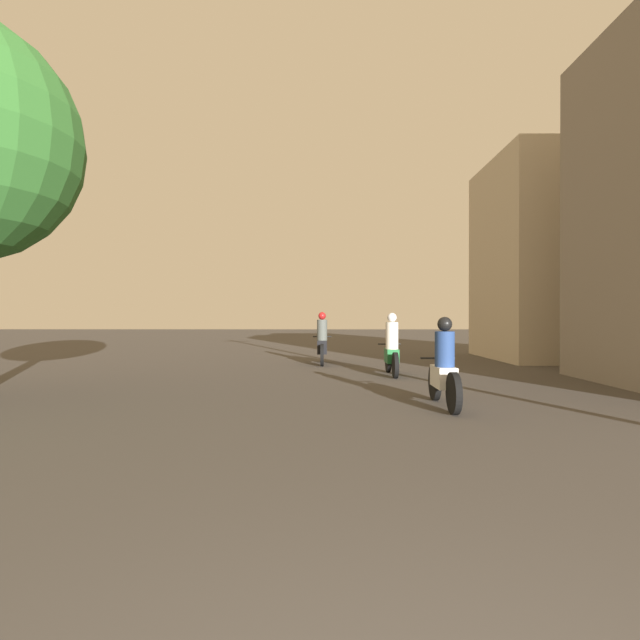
{
  "coord_description": "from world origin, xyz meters",
  "views": [
    {
      "loc": [
        -0.38,
        -0.88,
        1.49
      ],
      "look_at": [
        -0.53,
        17.12,
        1.38
      ],
      "focal_mm": 28.0,
      "sensor_mm": 36.0,
      "label": 1
    }
  ],
  "objects": [
    {
      "name": "motorcycle_white",
      "position": [
        1.6,
        7.36,
        0.61
      ],
      "size": [
        0.6,
        1.96,
        1.49
      ],
      "rotation": [
        0.0,
        0.0,
        0.08
      ],
      "color": "black",
      "rests_on": "ground_plane"
    },
    {
      "name": "motorcycle_green",
      "position": [
        1.35,
        11.89,
        0.64
      ],
      "size": [
        0.6,
        1.98,
        1.6
      ],
      "rotation": [
        0.0,
        0.0,
        0.05
      ],
      "color": "black",
      "rests_on": "ground_plane"
    },
    {
      "name": "motorcycle_black",
      "position": [
        -0.44,
        14.85,
        0.65
      ],
      "size": [
        0.6,
        2.0,
        1.65
      ],
      "rotation": [
        0.0,
        0.0,
        -0.06
      ],
      "color": "black",
      "rests_on": "ground_plane"
    },
    {
      "name": "building_right_far",
      "position": [
        8.06,
        16.96,
        3.54
      ],
      "size": [
        5.01,
        5.25,
        7.07
      ],
      "color": "beige",
      "rests_on": "ground_plane"
    }
  ]
}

